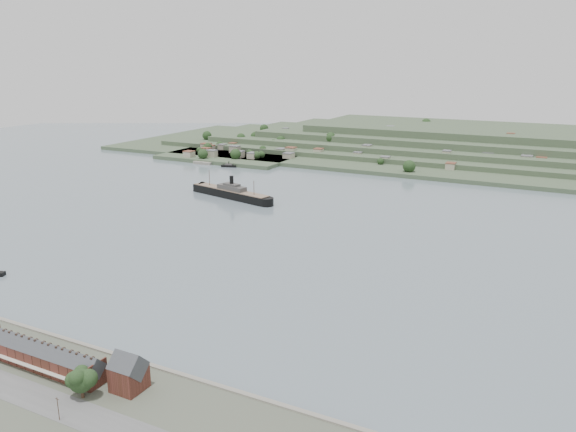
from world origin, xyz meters
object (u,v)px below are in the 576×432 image
at_px(terrace_row, 41,356).
at_px(steamship, 229,192).
at_px(gabled_building, 129,373).
at_px(fig_tree, 81,380).

bearing_deg(terrace_row, steamship, 108.74).
distance_m(gabled_building, steamship, 282.54).
distance_m(gabled_building, fig_tree, 15.06).
xyz_separation_m(terrace_row, gabled_building, (37.50, 4.02, 1.34)).
height_order(terrace_row, steamship, steamship).
bearing_deg(steamship, gabled_building, -63.78).
xyz_separation_m(terrace_row, fig_tree, (27.35, -7.09, 2.01)).
xyz_separation_m(terrace_row, steamship, (-87.32, 257.46, -2.76)).
distance_m(steamship, fig_tree, 288.37).
relative_size(terrace_row, steamship, 0.61).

